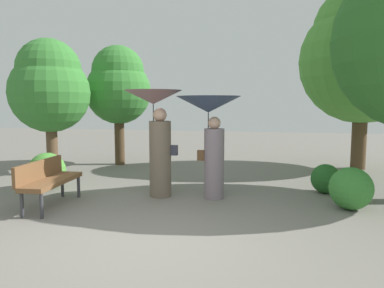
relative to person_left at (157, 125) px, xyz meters
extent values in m
plane|color=slate|center=(0.60, -2.17, -1.43)|extent=(40.00, 40.00, 0.00)
cylinder|color=#6B5B4C|center=(0.07, 0.01, -0.68)|extent=(0.43, 0.43, 1.51)
sphere|color=tan|center=(0.07, 0.01, 0.19)|extent=(0.27, 0.27, 0.27)
cylinder|color=#333338|center=(-0.06, -0.01, -0.02)|extent=(0.02, 0.02, 0.85)
cone|color=gray|center=(-0.06, -0.01, 0.54)|extent=(1.13, 1.13, 0.27)
cube|color=#333342|center=(0.34, 0.04, -0.50)|extent=(0.14, 0.10, 0.20)
cylinder|color=gray|center=(1.13, 0.10, -0.75)|extent=(0.39, 0.39, 1.37)
sphere|color=tan|center=(1.13, 0.10, 0.04)|extent=(0.24, 0.24, 0.24)
cylinder|color=#333338|center=(1.02, 0.08, -0.15)|extent=(0.02, 0.02, 0.78)
cone|color=#38476B|center=(1.02, 0.08, 0.40)|extent=(1.25, 1.25, 0.31)
cube|color=brown|center=(0.88, 0.07, -0.59)|extent=(0.14, 0.10, 0.20)
cylinder|color=#38383D|center=(-1.37, -1.77, -1.21)|extent=(0.06, 0.06, 0.44)
cylinder|color=#38383D|center=(-1.71, -1.80, -1.21)|extent=(0.06, 0.06, 0.44)
cylinder|color=#38383D|center=(-1.48, -0.44, -1.21)|extent=(0.06, 0.06, 0.44)
cylinder|color=#38383D|center=(-1.82, -0.47, -1.21)|extent=(0.06, 0.06, 0.44)
cube|color=brown|center=(-1.59, -1.12, -0.97)|extent=(0.57, 1.53, 0.08)
cube|color=brown|center=(-1.83, -1.14, -0.78)|extent=(0.19, 1.50, 0.35)
cylinder|color=#4C3823|center=(-2.33, 3.44, 0.05)|extent=(0.30, 0.30, 2.96)
sphere|color=#387F33|center=(-2.33, 3.44, 0.79)|extent=(1.95, 1.95, 1.95)
sphere|color=#387F33|center=(-2.33, 3.44, 1.38)|extent=(1.56, 1.56, 1.56)
cylinder|color=#4C3823|center=(4.64, 4.20, 0.58)|extent=(0.40, 0.40, 4.03)
sphere|color=#4C9338|center=(4.64, 4.20, 1.59)|extent=(3.45, 3.45, 3.45)
sphere|color=#4C9338|center=(4.64, 4.20, 2.40)|extent=(2.76, 2.76, 2.76)
cylinder|color=brown|center=(-3.39, 1.57, -0.01)|extent=(0.28, 0.28, 2.84)
sphere|color=#387F33|center=(-3.39, 1.57, 0.69)|extent=(2.03, 2.03, 2.03)
sphere|color=#387F33|center=(-3.39, 1.57, 1.26)|extent=(1.62, 1.62, 1.62)
sphere|color=#4C9338|center=(-2.53, 0.07, -1.04)|extent=(0.79, 0.79, 0.79)
sphere|color=#235B23|center=(3.33, 0.99, -1.13)|extent=(0.61, 0.61, 0.61)
sphere|color=#387F33|center=(3.59, -0.14, -1.06)|extent=(0.74, 0.74, 0.74)
camera|label=1|loc=(2.22, -6.71, 0.39)|focal=33.54mm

